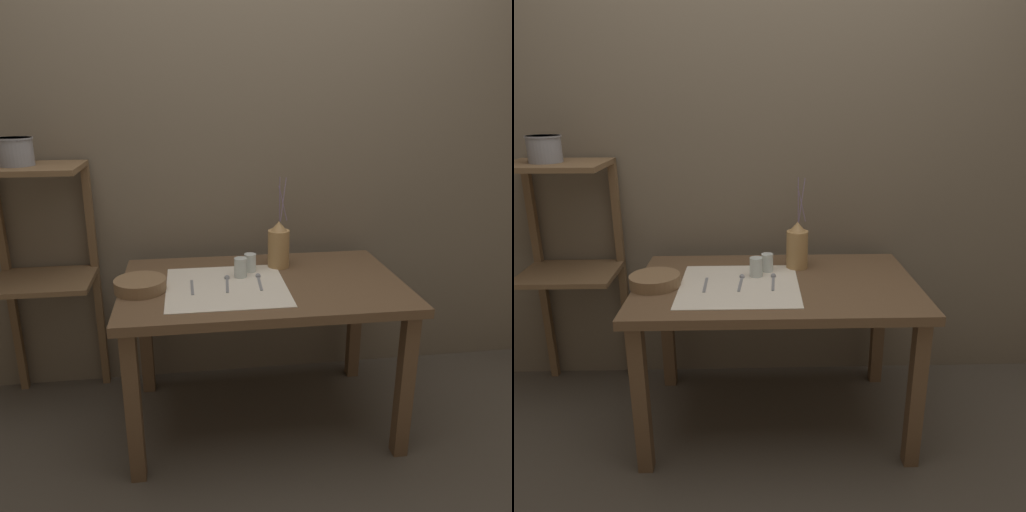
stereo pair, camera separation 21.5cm
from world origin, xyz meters
The scene contains 13 objects.
ground_plane centered at (0.00, 0.00, 0.00)m, with size 12.00×12.00×0.00m, color #473F35.
stone_wall_back centered at (0.00, 0.49, 1.20)m, with size 7.00×0.06×2.40m.
wooden_table centered at (0.00, 0.00, 0.61)m, with size 1.23×0.77×0.70m.
wooden_shelf_unit centered at (-1.00, 0.31, 0.83)m, with size 0.46×0.36×1.20m.
linen_cloth centered at (-0.16, -0.04, 0.71)m, with size 0.51×0.51×0.00m.
pitcher_with_flowers centered at (0.11, 0.19, 0.81)m, with size 0.10×0.10×0.43m.
wooden_bowl centered at (-0.52, -0.04, 0.73)m, with size 0.22×0.22×0.05m.
glass_tumbler_near centered at (-0.09, 0.07, 0.75)m, with size 0.06×0.06×0.09m.
glass_tumbler_far centered at (-0.04, 0.14, 0.75)m, with size 0.06×0.06×0.08m.
knife_center centered at (-0.31, -0.04, 0.71)m, with size 0.01×0.17×0.00m.
spoon_outer centered at (-0.15, 0.02, 0.71)m, with size 0.03×0.18×0.02m.
spoon_inner centered at (-0.01, 0.02, 0.71)m, with size 0.03×0.18×0.02m.
metal_pot_large centered at (-1.04, 0.27, 1.26)m, with size 0.16×0.16×0.12m.
Camera 1 is at (-0.31, -2.03, 1.49)m, focal length 35.00 mm.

